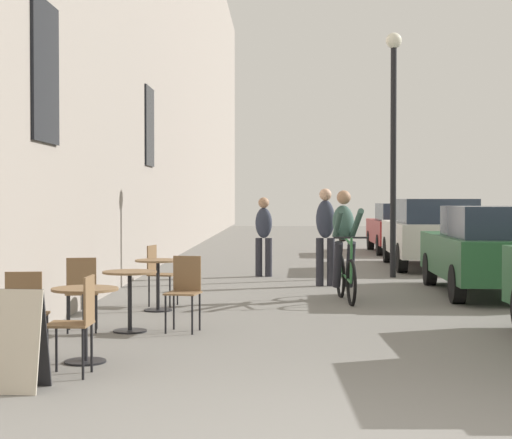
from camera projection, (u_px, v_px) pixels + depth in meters
building_facade_left at (145, 1)px, 19.17m from camera, size 0.54×68.00×12.17m
cafe_table_near at (85, 309)px, 8.10m from camera, size 0.64×0.64×0.72m
cafe_chair_near_toward_street at (78, 318)px, 7.49m from camera, size 0.38×0.38×0.89m
cafe_chair_near_toward_wall at (26, 310)px, 8.04m from camera, size 0.42×0.42×0.89m
cafe_table_mid at (130, 288)px, 9.98m from camera, size 0.64×0.64×0.72m
cafe_chair_mid_toward_street at (185, 288)px, 10.04m from camera, size 0.44×0.44×0.89m
cafe_chair_mid_toward_wall at (82, 289)px, 9.92m from camera, size 0.44×0.44×0.89m
cafe_table_far at (158, 274)px, 11.86m from camera, size 0.64×0.64×0.72m
cafe_chair_far_toward_street at (158, 271)px, 12.43m from camera, size 0.46×0.46×0.89m
sandwich_board_sign at (11, 340)px, 6.93m from camera, size 0.58×0.42×0.84m
cyclist_on_bicycle at (345, 248)px, 13.11m from camera, size 0.52×1.76×1.74m
pedestrian_near at (325, 231)px, 15.24m from camera, size 0.35×0.25×1.76m
pedestrian_mid at (264, 232)px, 17.12m from camera, size 0.37×0.28×1.61m
street_lamp at (393, 122)px, 16.89m from camera, size 0.32×0.32×4.90m
parked_car_second at (491, 249)px, 13.86m from camera, size 1.82×4.14×1.46m
parked_car_third at (432, 232)px, 19.28m from camera, size 1.97×4.48×1.58m
parked_car_fourth at (402, 227)px, 24.65m from camera, size 1.76×4.09×1.45m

